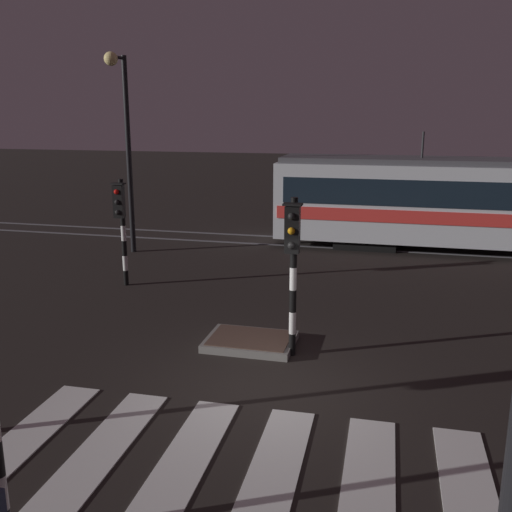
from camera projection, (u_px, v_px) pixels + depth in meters
ground_plane at (266, 390)px, 10.31m from camera, size 120.00×120.00×0.00m
rail_near at (336, 248)px, 21.04m from camera, size 80.00×0.12×0.03m
rail_far at (340, 240)px, 22.40m from camera, size 80.00×0.12×0.03m
crosswalk_zebra at (225, 473)px, 7.91m from camera, size 7.14×3.83×0.02m
traffic_island at (250, 341)px, 12.27m from camera, size 1.85×1.34×0.18m
traffic_light_corner_far_left at (121, 217)px, 16.02m from camera, size 0.36×0.42×3.03m
traffic_light_median_centre at (293, 254)px, 11.22m from camera, size 0.36×0.42×3.22m
street_lamp_trackside_left at (124, 129)px, 19.29m from camera, size 0.44×1.21×6.65m
tram at (483, 203)px, 20.15m from camera, size 14.58×2.58×4.15m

